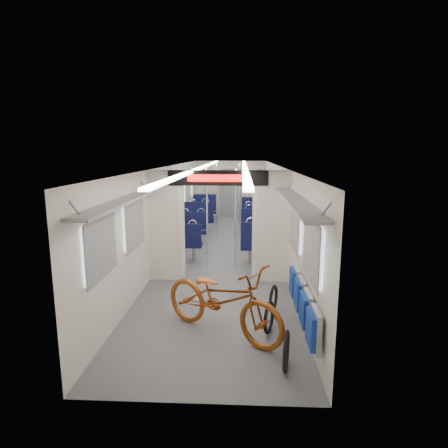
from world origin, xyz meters
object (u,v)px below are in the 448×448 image
Objects in this scene: bike_hoop_b at (269,319)px; stanchion_far_right at (239,201)px; stanchion_near_right at (235,220)px; seat_bay_near_left at (189,233)px; stanchion_near_left at (207,219)px; seat_bay_far_right at (255,214)px; bicycle at (222,299)px; flip_bench at (303,302)px; seat_bay_near_right at (259,232)px; seat_bay_far_left at (202,211)px; bike_hoop_c at (273,300)px; bike_hoop_a at (286,353)px; stanchion_far_left at (217,203)px.

bike_hoop_b is 6.40m from stanchion_far_right.
seat_bay_near_left is at bearing 132.01° from stanchion_near_right.
stanchion_near_left is 1.00× the size of stanchion_near_right.
bike_hoop_b is 0.23× the size of seat_bay_far_right.
bicycle is 1.16m from flip_bench.
seat_bay_near_left is 0.86× the size of seat_bay_near_right.
bicycle is at bearing -81.95° from seat_bay_far_left.
bicycle reaches higher than seat_bay_near_left.
seat_bay_near_left reaches higher than bike_hoop_c.
bicycle is 4.09× the size of bike_hoop_a.
stanchion_far_left is (-1.17, 6.00, 0.93)m from bike_hoop_b.
seat_bay_far_left is (-1.96, 7.26, 0.36)m from bike_hoop_c.
seat_bay_far_left is at bearing 104.64° from stanchion_near_right.
seat_bay_far_right is (1.87, -0.35, -0.02)m from seat_bay_far_left.
seat_bay_far_left is 1.01× the size of stanchion_near_left.
bike_hoop_b is 0.22× the size of stanchion_near_left.
bike_hoop_b is 0.21× the size of seat_bay_far_left.
bike_hoop_a is (-0.31, -0.77, -0.35)m from flip_bench.
seat_bay_near_right is 0.98× the size of stanchion_near_right.
bike_hoop_c is 6.92m from seat_bay_far_right.
seat_bay_far_right is at bearing 53.43° from stanchion_far_left.
flip_bench is 0.90m from bike_hoop_a.
stanchion_far_left reaches higher than flip_bench.
stanchion_far_right is (-0.96, 6.52, 0.57)m from flip_bench.
stanchion_near_right is (1.28, -1.42, 0.63)m from seat_bay_near_left.
bike_hoop_b is at bearing -77.05° from seat_bay_far_left.
stanchion_near_right reaches higher than bike_hoop_b.
bike_hoop_c is at bearing 90.65° from bike_hoop_a.
seat_bay_far_right is at bearing 90.75° from bike_hoop_c.
bike_hoop_c is 0.21× the size of stanchion_far_right.
bike_hoop_a is 1.69m from bike_hoop_c.
stanchion_far_right is at bearing 77.41° from stanchion_near_left.
stanchion_near_right is at bearing 32.56° from bicycle.
seat_bay_near_left is 3.47m from seat_bay_far_left.
bike_hoop_a is 5.84m from seat_bay_near_left.
stanchion_near_right is at bearing -112.78° from seat_bay_near_right.
seat_bay_far_left is 2.17m from stanchion_far_left.
seat_bay_near_right reaches higher than bike_hoop_c.
stanchion_far_right is (0.19, 6.39, 0.60)m from bicycle.
seat_bay_far_left reaches higher than flip_bench.
seat_bay_near_right is at bearing -61.67° from seat_bay_far_left.
seat_bay_near_right is 1.93m from stanchion_near_left.
bike_hoop_c is 5.52m from stanchion_far_left.
bike_hoop_a is at bearing -77.54° from seat_bay_far_left.
stanchion_near_left is (-1.24, -1.36, 0.58)m from seat_bay_near_right.
seat_bay_near_left is 1.74m from stanchion_far_left.
stanchion_far_left reaches higher than seat_bay_far_right.
bike_hoop_a is 0.22× the size of stanchion_near_right.
seat_bay_far_right is at bearing 93.06° from flip_bench.
stanchion_far_left is 1.00× the size of stanchion_far_right.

